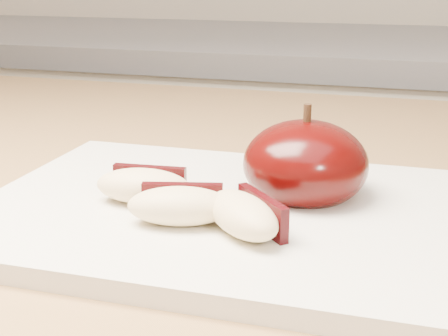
% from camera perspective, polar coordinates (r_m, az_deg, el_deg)
% --- Properties ---
extents(back_cabinet, '(2.40, 0.62, 0.94)m').
position_cam_1_polar(back_cabinet, '(1.36, 14.85, -8.72)').
color(back_cabinet, silver).
rests_on(back_cabinet, ground).
extents(cutting_board, '(0.33, 0.24, 0.01)m').
position_cam_1_polar(cutting_board, '(0.42, 0.00, -4.10)').
color(cutting_board, silver).
rests_on(cutting_board, island_counter).
extents(apple_half, '(0.10, 0.10, 0.07)m').
position_cam_1_polar(apple_half, '(0.43, 7.44, 0.36)').
color(apple_half, black).
rests_on(apple_half, cutting_board).
extents(apple_wedge_a, '(0.07, 0.04, 0.02)m').
position_cam_1_polar(apple_wedge_a, '(0.42, -7.31, -1.59)').
color(apple_wedge_a, beige).
rests_on(apple_wedge_a, cutting_board).
extents(apple_wedge_b, '(0.07, 0.05, 0.02)m').
position_cam_1_polar(apple_wedge_b, '(0.38, -4.01, -3.41)').
color(apple_wedge_b, beige).
rests_on(apple_wedge_b, cutting_board).
extents(apple_wedge_c, '(0.07, 0.07, 0.02)m').
position_cam_1_polar(apple_wedge_c, '(0.37, 1.89, -4.26)').
color(apple_wedge_c, beige).
rests_on(apple_wedge_c, cutting_board).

